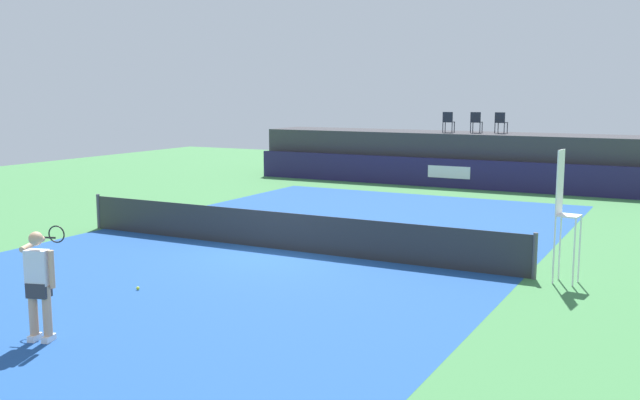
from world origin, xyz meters
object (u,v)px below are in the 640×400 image
net_post_near (98,211)px  net_post_far (535,256)px  spectator_chair_left (476,121)px  spectator_chair_far_left (448,121)px  spectator_chair_center (501,122)px  tennis_ball (138,288)px  tennis_player (39,282)px  umpire_chair (564,207)px

net_post_near → net_post_far: bearing=0.0°
spectator_chair_left → net_post_near: spectator_chair_left is taller
spectator_chair_far_left → spectator_chair_center: same height
tennis_ball → spectator_chair_center: bearing=83.7°
spectator_chair_center → tennis_player: spectator_chair_center is taller
spectator_chair_left → spectator_chair_center: 1.03m
spectator_chair_far_left → tennis_player: (0.63, -22.55, -1.73)m
spectator_chair_far_left → net_post_far: (6.77, -15.01, -2.19)m
umpire_chair → tennis_player: (-6.67, -7.56, -0.63)m
net_post_near → spectator_chair_far_left: bearing=69.4°
umpire_chair → tennis_ball: (-7.36, -4.58, -1.55)m
umpire_chair → spectator_chair_center: bearing=108.4°
spectator_chair_left → tennis_ball: bearing=-93.4°
umpire_chair → net_post_near: (-12.93, -0.01, -1.09)m
tennis_ball → net_post_far: bearing=33.8°
spectator_chair_left → spectator_chair_far_left: bearing=-164.7°
spectator_chair_center → spectator_chair_far_left: bearing=-168.7°
umpire_chair → tennis_player: size_ratio=1.56×
tennis_ball → spectator_chair_far_left: bearing=89.8°
tennis_player → tennis_ball: tennis_player is taller
spectator_chair_left → tennis_ball: (-1.19, -19.89, -2.66)m
net_post_near → tennis_player: (6.26, -7.54, 0.46)m
spectator_chair_left → spectator_chair_center: same height
umpire_chair → tennis_ball: size_ratio=40.59×
tennis_ball → tennis_player: bearing=-77.0°
spectator_chair_far_left → net_post_near: size_ratio=0.89×
net_post_far → tennis_ball: 8.23m
spectator_chair_far_left → net_post_far: bearing=-65.7°
spectator_chair_far_left → spectator_chair_left: 1.18m
net_post_far → tennis_ball: (-6.83, -4.57, -0.46)m
spectator_chair_center → spectator_chair_left: bearing=-173.3°
spectator_chair_center → net_post_far: 16.26m
net_post_far → tennis_player: size_ratio=0.56×
spectator_chair_left → net_post_far: (5.64, -15.32, -2.19)m
umpire_chair → tennis_ball: 8.81m
umpire_chair → net_post_far: 1.21m
spectator_chair_far_left → spectator_chair_center: size_ratio=1.00×
umpire_chair → tennis_ball: umpire_chair is taller
umpire_chair → net_post_near: size_ratio=2.76×
net_post_far → tennis_player: 9.74m
spectator_chair_center → tennis_ball: spectator_chair_center is taller
spectator_chair_far_left → spectator_chair_center: 2.20m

